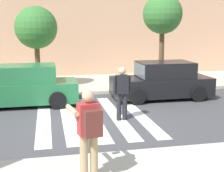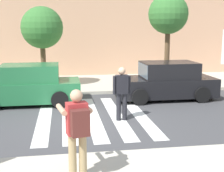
# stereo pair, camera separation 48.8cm
# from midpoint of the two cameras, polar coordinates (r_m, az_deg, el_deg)

# --- Properties ---
(ground_plane) EXTENTS (120.00, 120.00, 0.00)m
(ground_plane) POSITION_cam_midpoint_polar(r_m,az_deg,el_deg) (10.41, -4.83, -5.89)
(ground_plane) COLOR #424244
(sidewalk_far) EXTENTS (60.00, 4.80, 0.14)m
(sidewalk_far) POSITION_cam_midpoint_polar(r_m,az_deg,el_deg) (16.21, -7.47, 0.36)
(sidewalk_far) COLOR beige
(sidewalk_far) RESTS_ON ground
(building_facade_far) EXTENTS (56.00, 4.00, 5.15)m
(building_facade_far) POSITION_cam_midpoint_polar(r_m,az_deg,el_deg) (20.34, -8.63, 9.55)
(building_facade_far) COLOR tan
(building_facade_far) RESTS_ON ground
(crosswalk_stripe_0) EXTENTS (0.44, 5.20, 0.01)m
(crosswalk_stripe_0) POSITION_cam_midpoint_polar(r_m,az_deg,el_deg) (10.54, -13.68, -5.93)
(crosswalk_stripe_0) COLOR silver
(crosswalk_stripe_0) RESTS_ON ground
(crosswalk_stripe_1) EXTENTS (0.44, 5.20, 0.01)m
(crosswalk_stripe_1) POSITION_cam_midpoint_polar(r_m,az_deg,el_deg) (10.54, -9.31, -5.76)
(crosswalk_stripe_1) COLOR silver
(crosswalk_stripe_1) RESTS_ON ground
(crosswalk_stripe_2) EXTENTS (0.44, 5.20, 0.01)m
(crosswalk_stripe_2) POSITION_cam_midpoint_polar(r_m,az_deg,el_deg) (10.60, -4.97, -5.56)
(crosswalk_stripe_2) COLOR silver
(crosswalk_stripe_2) RESTS_ON ground
(crosswalk_stripe_3) EXTENTS (0.44, 5.20, 0.01)m
(crosswalk_stripe_3) POSITION_cam_midpoint_polar(r_m,az_deg,el_deg) (10.72, -0.70, -5.34)
(crosswalk_stripe_3) COLOR silver
(crosswalk_stripe_3) RESTS_ON ground
(crosswalk_stripe_4) EXTENTS (0.44, 5.20, 0.01)m
(crosswalk_stripe_4) POSITION_cam_midpoint_polar(r_m,az_deg,el_deg) (10.89, 3.45, -5.09)
(crosswalk_stripe_4) COLOR silver
(crosswalk_stripe_4) RESTS_ON ground
(photographer_with_backpack) EXTENTS (0.68, 0.91, 1.72)m
(photographer_with_backpack) POSITION_cam_midpoint_polar(r_m,az_deg,el_deg) (5.80, -6.65, -7.51)
(photographer_with_backpack) COLOR tan
(photographer_with_backpack) RESTS_ON sidewalk_near
(pedestrian_crossing) EXTENTS (0.58, 0.26, 1.72)m
(pedestrian_crossing) POSITION_cam_midpoint_polar(r_m,az_deg,el_deg) (9.94, 0.42, -0.86)
(pedestrian_crossing) COLOR #232328
(pedestrian_crossing) RESTS_ON ground
(parked_car_green) EXTENTS (4.10, 1.92, 1.55)m
(parked_car_green) POSITION_cam_midpoint_polar(r_m,az_deg,el_deg) (12.46, -16.89, -0.10)
(parked_car_green) COLOR #236B3D
(parked_car_green) RESTS_ON ground
(parked_car_black) EXTENTS (4.10, 1.92, 1.55)m
(parked_car_black) POSITION_cam_midpoint_polar(r_m,az_deg,el_deg) (13.18, 8.07, 0.84)
(parked_car_black) COLOR black
(parked_car_black) RESTS_ON ground
(street_tree_center) EXTENTS (1.94, 1.94, 3.77)m
(street_tree_center) POSITION_cam_midpoint_polar(r_m,az_deg,el_deg) (14.92, -14.64, 10.19)
(street_tree_center) COLOR brown
(street_tree_center) RESTS_ON sidewalk_far
(street_tree_east) EXTENTS (1.85, 1.85, 4.35)m
(street_tree_east) POSITION_cam_midpoint_polar(r_m,az_deg,el_deg) (15.05, 8.29, 12.71)
(street_tree_east) COLOR brown
(street_tree_east) RESTS_ON sidewalk_far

